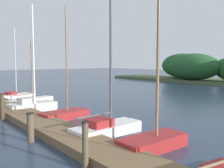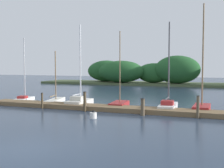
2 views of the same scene
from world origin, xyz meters
name	(u,v)px [view 1 (image 1 of 2)]	position (x,y,z in m)	size (l,w,h in m)	color
dock_pier	(37,121)	(0.00, 11.03, 0.17)	(23.19, 1.80, 0.35)	brown
sailboat_0	(15,94)	(-10.45, 13.32, 0.32)	(1.66, 3.13, 6.23)	white
sailboat_1	(32,99)	(-6.98, 13.46, 0.27)	(1.80, 4.14, 4.90)	silver
sailboat_2	(33,104)	(-3.77, 12.30, 0.42)	(1.42, 3.24, 7.04)	silver
sailboat_3	(66,113)	(-0.32, 12.92, 0.31)	(1.42, 3.10, 6.41)	maroon
sailboat_4	(108,126)	(3.80, 12.78, 0.40)	(1.36, 3.66, 6.95)	white
sailboat_5	(155,136)	(6.32, 13.08, 0.47)	(1.25, 3.03, 8.21)	maroon
mooring_piling_2	(2,107)	(-2.10, 9.88, 0.77)	(0.25, 0.25, 1.53)	#4C3D28
mooring_piling_3	(30,127)	(2.53, 9.69, 0.62)	(0.32, 0.32, 1.22)	brown
mooring_piling_4	(85,146)	(6.23, 9.96, 0.77)	(0.22, 0.22, 1.52)	brown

